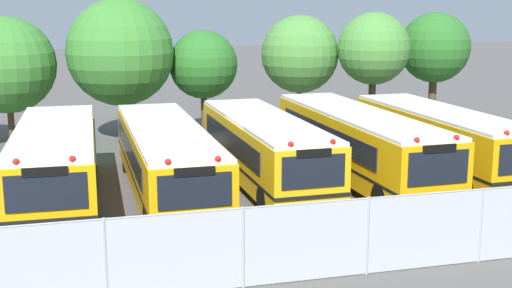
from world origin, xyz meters
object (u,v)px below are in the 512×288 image
tree_3 (205,65)px  tree_2 (120,50)px  school_bus_0 (56,161)px  school_bus_4 (441,139)px  school_bus_2 (264,148)px  tree_1 (10,65)px  tree_5 (372,49)px  traffic_cone (98,267)px  school_bus_1 (166,158)px  tree_6 (436,47)px  tree_4 (303,55)px  school_bus_3 (358,143)px

tree_3 → tree_2: bearing=-175.0°
school_bus_0 → school_bus_4: school_bus_4 is taller
school_bus_2 → school_bus_4: (7.02, -0.16, 0.00)m
tree_1 → tree_2: (4.98, -0.19, 0.60)m
tree_5 → tree_3: bearing=172.1°
school_bus_0 → tree_1: tree_1 is taller
school_bus_4 → tree_3: tree_3 is taller
tree_2 → traffic_cone: tree_2 is taller
school_bus_1 → school_bus_2: bearing=-173.9°
tree_1 → tree_6: tree_6 is taller
school_bus_2 → school_bus_4: school_bus_4 is taller
school_bus_0 → school_bus_2: bearing=-177.0°
school_bus_2 → traffic_cone: school_bus_2 is taller
school_bus_1 → tree_3: bearing=-108.2°
tree_2 → traffic_cone: bearing=-96.2°
school_bus_4 → tree_1: (-16.38, 10.06, 2.35)m
tree_2 → tree_4: bearing=7.9°
school_bus_1 → tree_4: size_ratio=1.91×
school_bus_1 → tree_1: tree_1 is taller
school_bus_1 → traffic_cone: bearing=68.9°
tree_4 → traffic_cone: size_ratio=10.26×
tree_1 → tree_6: (21.70, -0.02, 0.47)m
school_bus_0 → school_bus_4: 14.27m
school_bus_3 → tree_3: size_ratio=2.17×
school_bus_2 → school_bus_1: bearing=5.4°
tree_4 → tree_6: (7.15, -1.17, 0.37)m
tree_5 → traffic_cone: 21.94m
school_bus_2 → school_bus_4: 7.02m
tree_5 → tree_4: bearing=144.3°
school_bus_4 → tree_4: (-1.83, 11.20, 2.45)m
school_bus_1 → tree_6: tree_6 is taller
tree_4 → tree_2: bearing=-172.1°
school_bus_3 → traffic_cone: 12.09m
school_bus_0 → tree_1: size_ratio=1.75×
tree_1 → school_bus_0: bearing=-78.2°
school_bus_4 → school_bus_1: bearing=-0.4°
school_bus_2 → school_bus_4: size_ratio=1.00×
tree_6 → tree_1: bearing=179.9°
tree_6 → traffic_cone: (-18.55, -17.07, -3.92)m
tree_1 → tree_3: (9.13, 0.18, -0.20)m
tree_4 → tree_5: size_ratio=0.97×
school_bus_3 → tree_2: bearing=-52.8°
school_bus_3 → tree_1: 16.54m
school_bus_4 → tree_3: bearing=-56.3°
school_bus_2 → tree_5: 12.42m
tree_1 → traffic_cone: (3.16, -17.09, -3.46)m
tree_4 → traffic_cone: bearing=-122.0°
tree_5 → tree_1: bearing=176.7°
tree_5 → tree_6: bearing=13.1°
school_bus_2 → tree_1: 13.82m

